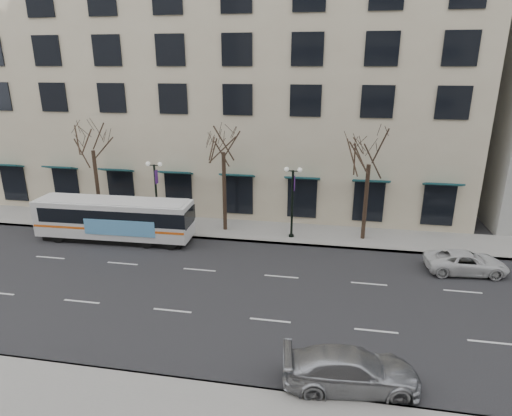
% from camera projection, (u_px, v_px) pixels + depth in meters
% --- Properties ---
extents(ground, '(160.00, 160.00, 0.00)m').
position_uv_depth(ground, '(187.00, 288.00, 23.74)').
color(ground, black).
rests_on(ground, ground).
extents(sidewalk_far, '(80.00, 4.00, 0.15)m').
position_uv_depth(sidewalk_far, '(292.00, 233.00, 31.29)').
color(sidewalk_far, gray).
rests_on(sidewalk_far, ground).
extents(building_hotel, '(40.00, 20.00, 24.00)m').
position_uv_depth(building_hotel, '(233.00, 62.00, 39.86)').
color(building_hotel, '#C1B293').
rests_on(building_hotel, ground).
extents(tree_far_left, '(3.60, 3.60, 8.34)m').
position_uv_depth(tree_far_left, '(91.00, 138.00, 31.48)').
color(tree_far_left, black).
rests_on(tree_far_left, ground).
extents(tree_far_mid, '(3.60, 3.60, 8.55)m').
position_uv_depth(tree_far_mid, '(223.00, 139.00, 29.76)').
color(tree_far_mid, black).
rests_on(tree_far_mid, ground).
extents(tree_far_right, '(3.60, 3.60, 8.06)m').
position_uv_depth(tree_far_right, '(370.00, 150.00, 28.26)').
color(tree_far_right, black).
rests_on(tree_far_right, ground).
extents(lamp_post_left, '(1.22, 0.45, 5.21)m').
position_uv_depth(lamp_post_left, '(156.00, 192.00, 31.28)').
color(lamp_post_left, black).
rests_on(lamp_post_left, ground).
extents(lamp_post_right, '(1.22, 0.45, 5.21)m').
position_uv_depth(lamp_post_right, '(292.00, 199.00, 29.63)').
color(lamp_post_right, black).
rests_on(lamp_post_right, ground).
extents(city_bus, '(11.02, 2.67, 2.97)m').
position_uv_depth(city_bus, '(115.00, 218.00, 29.81)').
color(city_bus, silver).
rests_on(city_bus, ground).
extents(silver_car, '(5.43, 2.72, 1.51)m').
position_uv_depth(silver_car, '(351.00, 370.00, 16.28)').
color(silver_car, '#A2A4AA').
rests_on(silver_car, ground).
extents(white_pickup, '(4.83, 2.53, 1.30)m').
position_uv_depth(white_pickup, '(466.00, 262.00, 25.41)').
color(white_pickup, silver).
rests_on(white_pickup, ground).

